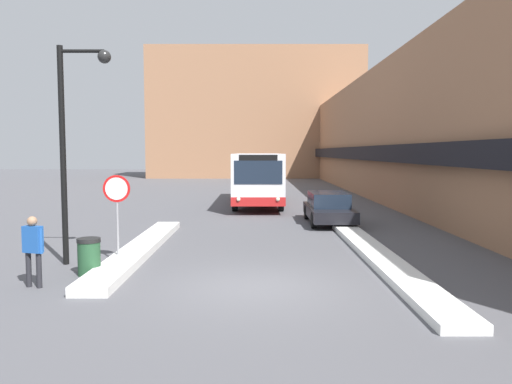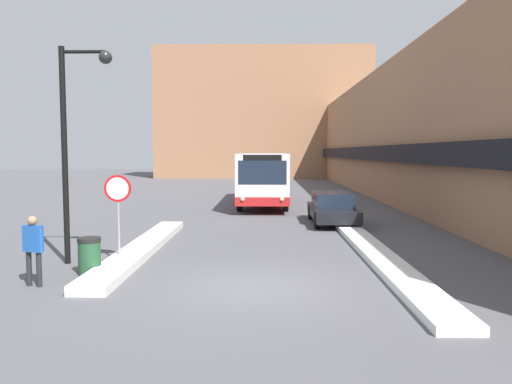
% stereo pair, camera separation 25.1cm
% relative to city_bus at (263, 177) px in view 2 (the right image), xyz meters
% --- Properties ---
extents(ground_plane, '(160.00, 160.00, 0.00)m').
position_rel_city_bus_xyz_m(ground_plane, '(-0.13, -18.26, -1.67)').
color(ground_plane, '#515156').
extents(building_row_right, '(5.50, 60.00, 8.54)m').
position_rel_city_bus_xyz_m(building_row_right, '(9.84, 5.74, 2.58)').
color(building_row_right, '#996B4C').
rests_on(building_row_right, ground_plane).
extents(building_backdrop_far, '(26.00, 8.00, 15.58)m').
position_rel_city_bus_xyz_m(building_backdrop_far, '(-0.13, 33.11, 6.12)').
color(building_backdrop_far, '#996B4C').
rests_on(building_backdrop_far, ground_plane).
extents(snow_bank_left, '(0.90, 10.07, 0.23)m').
position_rel_city_bus_xyz_m(snow_bank_left, '(-3.73, -14.11, -1.56)').
color(snow_bank_left, silver).
rests_on(snow_bank_left, ground_plane).
extents(snow_bank_right, '(0.90, 11.99, 0.19)m').
position_rel_city_bus_xyz_m(snow_bank_right, '(3.47, -15.35, -1.58)').
color(snow_bank_right, silver).
rests_on(snow_bank_right, ground_plane).
extents(city_bus, '(2.71, 10.97, 3.03)m').
position_rel_city_bus_xyz_m(city_bus, '(0.00, 0.00, 0.00)').
color(city_bus, silver).
rests_on(city_bus, ground_plane).
extents(parked_car_front, '(1.83, 4.63, 1.36)m').
position_rel_city_bus_xyz_m(parked_car_front, '(3.07, -7.87, -0.98)').
color(parked_car_front, black).
rests_on(parked_car_front, ground_plane).
extents(stop_sign, '(0.76, 0.08, 2.48)m').
position_rel_city_bus_xyz_m(stop_sign, '(-4.00, -15.73, 0.13)').
color(stop_sign, gray).
rests_on(stop_sign, ground_plane).
extents(street_lamp, '(1.46, 0.36, 5.99)m').
position_rel_city_bus_xyz_m(street_lamp, '(-5.11, -15.88, 2.06)').
color(street_lamp, black).
rests_on(street_lamp, ground_plane).
extents(pedestrian, '(0.52, 0.33, 1.66)m').
position_rel_city_bus_xyz_m(pedestrian, '(-5.24, -18.26, -0.68)').
color(pedestrian, '#232328').
rests_on(pedestrian, ground_plane).
extents(trash_bin, '(0.59, 0.59, 0.95)m').
position_rel_city_bus_xyz_m(trash_bin, '(-4.34, -17.12, -1.19)').
color(trash_bin, '#234C2D').
rests_on(trash_bin, ground_plane).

